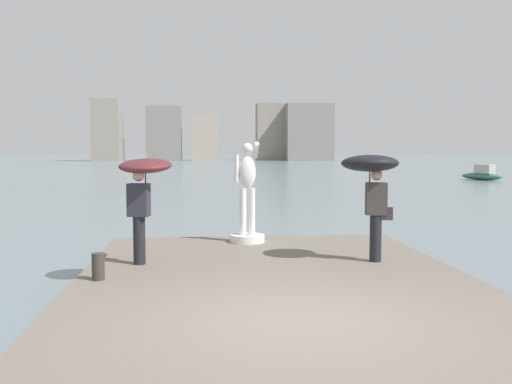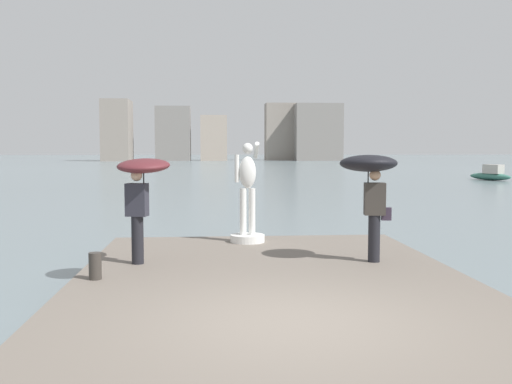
# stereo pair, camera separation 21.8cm
# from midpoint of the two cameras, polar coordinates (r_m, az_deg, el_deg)

# --- Properties ---
(ground_plane) EXTENTS (400.00, 400.00, 0.00)m
(ground_plane) POSITION_cam_midpoint_polar(r_m,az_deg,el_deg) (47.04, -4.05, 1.20)
(ground_plane) COLOR slate
(pier) EXTENTS (6.52, 9.93, 0.40)m
(pier) POSITION_cam_midpoint_polar(r_m,az_deg,el_deg) (9.29, 1.60, -10.13)
(pier) COLOR #70665B
(pier) RESTS_ON ground
(statue_white_figure) EXTENTS (0.78, 0.95, 2.27)m
(statue_white_figure) POSITION_cam_midpoint_polar(r_m,az_deg,el_deg) (13.11, -1.33, -1.30)
(statue_white_figure) COLOR white
(statue_white_figure) RESTS_ON pier
(onlooker_left) EXTENTS (1.17, 1.18, 1.97)m
(onlooker_left) POSITION_cam_midpoint_polar(r_m,az_deg,el_deg) (10.76, -11.57, 1.04)
(onlooker_left) COLOR black
(onlooker_left) RESTS_ON pier
(onlooker_right) EXTENTS (1.19, 1.20, 2.02)m
(onlooker_right) POSITION_cam_midpoint_polar(r_m,az_deg,el_deg) (11.00, 10.70, 1.64)
(onlooker_right) COLOR black
(onlooker_right) RESTS_ON pier
(mooring_bollard) EXTENTS (0.20, 0.20, 0.44)m
(mooring_bollard) POSITION_cam_midpoint_polar(r_m,az_deg,el_deg) (9.78, -15.84, -7.05)
(mooring_bollard) COLOR #38332D
(mooring_bollard) RESTS_ON pier
(boat_mid) EXTENTS (2.47, 3.99, 1.26)m
(boat_mid) POSITION_cam_midpoint_polar(r_m,az_deg,el_deg) (49.98, 21.18, 1.62)
(boat_mid) COLOR #336B5B
(boat_mid) RESTS_ON ground
(distant_skyline) EXTENTS (49.40, 11.58, 12.38)m
(distant_skyline) POSITION_cam_midpoint_polar(r_m,az_deg,el_deg) (123.15, -3.74, 5.81)
(distant_skyline) COLOR gray
(distant_skyline) RESTS_ON ground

